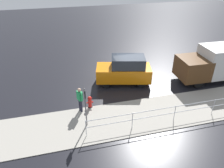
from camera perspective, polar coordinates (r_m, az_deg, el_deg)
name	(u,v)px	position (r m, az deg, el deg)	size (l,w,h in m)	color
ground_plane	(133,80)	(16.69, 5.39, 0.99)	(60.00, 60.00, 0.00)	black
kerb_strip	(156,113)	(13.46, 11.33, -7.41)	(24.00, 3.20, 0.04)	gray
moving_hatchback	(125,70)	(15.86, 3.34, 3.63)	(4.20, 2.62, 2.06)	orange
delivery_truck	(216,63)	(17.90, 25.47, 5.05)	(5.44, 2.26, 2.60)	#513319
fire_hydrant	(90,102)	(13.52, -5.81, -4.73)	(0.42, 0.31, 0.80)	red
pedestrian	(80,98)	(12.95, -8.38, -3.65)	(0.36, 0.54, 1.62)	#1E8C4C
metal_railing	(175,110)	(12.71, 16.17, -6.64)	(10.05, 0.04, 1.05)	#B7BABF
sign_post	(85,102)	(11.48, -7.01, -4.69)	(0.07, 0.44, 2.40)	#4C4C51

